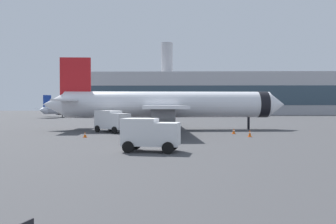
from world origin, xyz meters
TOP-DOWN VIEW (x-y plane):
  - airplane_at_gate at (-0.92, 46.90)m, footprint 35.76×32.27m
  - airplane_taxiing at (-31.16, 95.58)m, footprint 18.40×19.97m
  - service_truck at (-8.03, 41.67)m, footprint 5.14×4.68m
  - cargo_van at (-1.56, 23.51)m, footprint 4.66×2.93m
  - safety_cone_near at (-9.18, 55.49)m, footprint 0.44×0.44m
  - safety_cone_mid at (8.87, 35.85)m, footprint 0.44×0.44m
  - safety_cone_far at (7.73, 39.80)m, footprint 0.44×0.44m
  - safety_cone_outer at (-9.75, 34.74)m, footprint 0.44×0.44m
  - terminal_building at (14.70, 128.16)m, footprint 100.74×19.71m

SIDE VIEW (x-z plane):
  - safety_cone_outer at x=-9.75m, z-range -0.01..0.63m
  - safety_cone_near at x=-9.18m, z-range -0.01..0.71m
  - safety_cone_far at x=7.73m, z-range -0.01..0.71m
  - safety_cone_mid at x=8.87m, z-range -0.01..0.82m
  - cargo_van at x=-1.56m, z-range 0.15..2.75m
  - service_truck at x=-8.03m, z-range 0.16..3.05m
  - airplane_taxiing at x=-31.16m, z-range -0.95..5.33m
  - airplane_at_gate at x=-0.92m, z-range -1.59..8.91m
  - terminal_building at x=14.70m, z-range -5.90..21.69m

